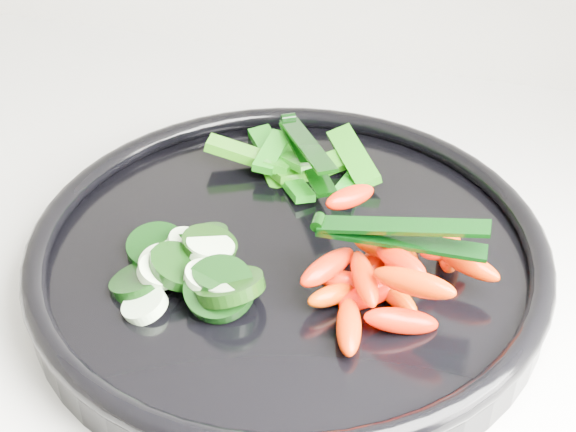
% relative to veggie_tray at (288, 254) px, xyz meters
% --- Properties ---
extents(veggie_tray, '(0.47, 0.47, 0.04)m').
position_rel_veggie_tray_xyz_m(veggie_tray, '(0.00, 0.00, 0.00)').
color(veggie_tray, black).
rests_on(veggie_tray, counter).
extents(cucumber_pile, '(0.13, 0.12, 0.04)m').
position_rel_veggie_tray_xyz_m(cucumber_pile, '(-0.06, -0.05, 0.01)').
color(cucumber_pile, black).
rests_on(cucumber_pile, veggie_tray).
extents(carrot_pile, '(0.13, 0.15, 0.06)m').
position_rel_veggie_tray_xyz_m(carrot_pile, '(0.08, -0.02, 0.02)').
color(carrot_pile, '#F61100').
rests_on(carrot_pile, veggie_tray).
extents(pepper_pile, '(0.15, 0.10, 0.04)m').
position_rel_veggie_tray_xyz_m(pepper_pile, '(-0.02, 0.10, 0.01)').
color(pepper_pile, '#1F6F0A').
rests_on(pepper_pile, veggie_tray).
extents(tong_carrot, '(0.11, 0.02, 0.02)m').
position_rel_veggie_tray_xyz_m(tong_carrot, '(0.08, -0.02, 0.05)').
color(tong_carrot, black).
rests_on(tong_carrot, carrot_pile).
extents(tong_pepper, '(0.07, 0.10, 0.02)m').
position_rel_veggie_tray_xyz_m(tong_pepper, '(-0.02, 0.10, 0.03)').
color(tong_pepper, black).
rests_on(tong_pepper, pepper_pile).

